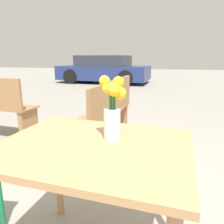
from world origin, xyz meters
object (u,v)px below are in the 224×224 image
at_px(table_front, 93,164).
at_px(bench_middle, 106,114).
at_px(flower_vase, 113,111).
at_px(parked_car, 104,70).

height_order(table_front, bench_middle, bench_middle).
relative_size(table_front, flower_vase, 3.02).
bearing_deg(parked_car, flower_vase, -74.61).
distance_m(table_front, bench_middle, 1.54).
bearing_deg(table_front, bench_middle, 102.17).
xyz_separation_m(bench_middle, parked_car, (-1.90, 6.93, 0.11)).
bearing_deg(table_front, flower_vase, 43.39).
bearing_deg(bench_middle, parked_car, 105.31).
bearing_deg(flower_vase, parked_car, 105.39).
distance_m(flower_vase, parked_car, 8.67).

